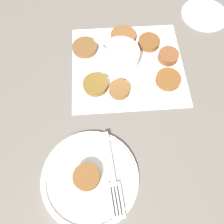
# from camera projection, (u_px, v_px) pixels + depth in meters

# --- Properties ---
(ground_plane) EXTENTS (4.00, 4.00, 0.00)m
(ground_plane) POSITION_uv_depth(u_px,v_px,m) (125.00, 59.00, 0.66)
(ground_plane) COLOR #605B56
(napkin) EXTENTS (0.38, 0.36, 0.00)m
(napkin) POSITION_uv_depth(u_px,v_px,m) (129.00, 65.00, 0.65)
(napkin) COLOR white
(napkin) RESTS_ON ground_plane
(sauce_bowl) EXTENTS (0.12, 0.11, 0.11)m
(sauce_bowl) POSITION_uv_depth(u_px,v_px,m) (120.00, 59.00, 0.62)
(sauce_bowl) COLOR white
(sauce_bowl) RESTS_ON napkin
(fritter_0) EXTENTS (0.06, 0.06, 0.02)m
(fritter_0) POSITION_uv_depth(u_px,v_px,m) (119.00, 89.00, 0.60)
(fritter_0) COLOR brown
(fritter_0) RESTS_ON napkin
(fritter_1) EXTENTS (0.07, 0.07, 0.02)m
(fritter_1) POSITION_uv_depth(u_px,v_px,m) (149.00, 42.00, 0.67)
(fritter_1) COLOR brown
(fritter_1) RESTS_ON napkin
(fritter_2) EXTENTS (0.07, 0.07, 0.02)m
(fritter_2) POSITION_uv_depth(u_px,v_px,m) (168.00, 79.00, 0.61)
(fritter_2) COLOR brown
(fritter_2) RESTS_ON napkin
(fritter_3) EXTENTS (0.08, 0.08, 0.02)m
(fritter_3) POSITION_uv_depth(u_px,v_px,m) (123.00, 37.00, 0.68)
(fritter_3) COLOR brown
(fritter_3) RESTS_ON napkin
(fritter_4) EXTENTS (0.08, 0.08, 0.01)m
(fritter_4) POSITION_uv_depth(u_px,v_px,m) (85.00, 47.00, 0.66)
(fritter_4) COLOR brown
(fritter_4) RESTS_ON napkin
(fritter_5) EXTENTS (0.07, 0.07, 0.02)m
(fritter_5) POSITION_uv_depth(u_px,v_px,m) (96.00, 84.00, 0.61)
(fritter_5) COLOR brown
(fritter_5) RESTS_ON napkin
(fritter_6) EXTENTS (0.06, 0.06, 0.02)m
(fritter_6) POSITION_uv_depth(u_px,v_px,m) (168.00, 56.00, 0.64)
(fritter_6) COLOR brown
(fritter_6) RESTS_ON napkin
(serving_plate) EXTENTS (0.23, 0.23, 0.02)m
(serving_plate) POSITION_uv_depth(u_px,v_px,m) (90.00, 177.00, 0.51)
(serving_plate) COLOR white
(serving_plate) RESTS_ON ground_plane
(fritter_on_plate) EXTENTS (0.06, 0.06, 0.02)m
(fritter_on_plate) POSITION_uv_depth(u_px,v_px,m) (87.00, 177.00, 0.49)
(fritter_on_plate) COLOR brown
(fritter_on_plate) RESTS_ON serving_plate
(fork) EXTENTS (0.04, 0.20, 0.00)m
(fork) POSITION_uv_depth(u_px,v_px,m) (113.00, 182.00, 0.49)
(fork) COLOR silver
(fork) RESTS_ON serving_plate
(extra_saucer) EXTENTS (0.15, 0.15, 0.01)m
(extra_saucer) POSITION_uv_depth(u_px,v_px,m) (205.00, 14.00, 0.73)
(extra_saucer) COLOR white
(extra_saucer) RESTS_ON ground_plane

